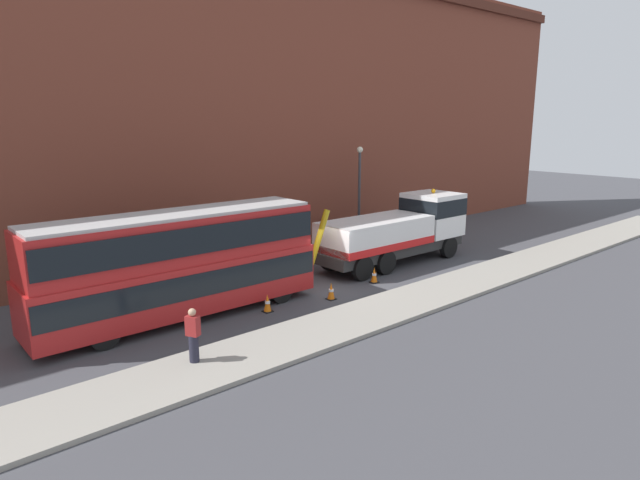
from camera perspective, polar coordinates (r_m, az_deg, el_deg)
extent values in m
plane|color=#424247|center=(24.82, -0.20, -4.84)|extent=(120.00, 120.00, 0.00)
cube|color=gray|center=(21.96, 7.05, -7.09)|extent=(60.00, 2.80, 0.15)
cube|color=brown|center=(29.31, -9.40, 13.52)|extent=(60.00, 1.20, 16.00)
cube|color=#2D2D2D|center=(28.65, 7.55, -0.81)|extent=(9.02, 2.29, 0.55)
cube|color=white|center=(30.78, 11.62, 2.68)|extent=(2.62, 2.62, 2.30)
cube|color=black|center=(30.71, 11.66, 3.51)|extent=(2.65, 2.65, 0.90)
cube|color=silver|center=(27.50, 5.80, 0.76)|extent=(6.12, 2.65, 1.40)
cube|color=red|center=(27.61, 5.77, -0.30)|extent=(6.12, 2.70, 0.36)
cylinder|color=#B79914|center=(24.94, -0.10, 0.30)|extent=(1.24, 0.29, 2.52)
sphere|color=orange|center=(30.59, 11.73, 5.03)|extent=(0.24, 0.24, 0.24)
cylinder|color=black|center=(31.86, 10.03, -0.04)|extent=(1.16, 0.35, 1.16)
cylinder|color=black|center=(30.54, 13.24, -0.73)|extent=(1.16, 0.35, 1.16)
cylinder|color=black|center=(28.26, 3.55, -1.48)|extent=(1.16, 0.35, 1.16)
cylinder|color=black|center=(26.77, 6.86, -2.35)|extent=(1.16, 0.35, 1.16)
cylinder|color=black|center=(27.21, 1.13, -2.01)|extent=(1.16, 0.35, 1.16)
cylinder|color=black|center=(25.65, 4.43, -2.96)|extent=(1.16, 0.35, 1.16)
cube|color=#AD1E1E|center=(21.35, -14.34, -4.55)|extent=(11.02, 2.60, 1.90)
cube|color=#AD1E1E|center=(20.90, -14.60, 0.17)|extent=(10.80, 2.49, 1.70)
cube|color=black|center=(21.28, -14.37, -3.91)|extent=(10.91, 2.64, 0.90)
cube|color=black|center=(20.88, -14.62, 0.44)|extent=(10.69, 2.64, 1.00)
cube|color=#B2B2B2|center=(20.73, -14.74, 2.63)|extent=(10.58, 2.39, 0.12)
cube|color=yellow|center=(23.88, -2.58, 0.74)|extent=(0.07, 1.50, 0.44)
cylinder|color=black|center=(24.31, -7.13, -4.04)|extent=(1.04, 0.31, 1.04)
cylinder|color=black|center=(22.61, -4.09, -5.25)|extent=(1.04, 0.31, 1.04)
cylinder|color=black|center=(21.43, -23.51, -7.32)|extent=(1.04, 0.31, 1.04)
cylinder|color=black|center=(19.49, -21.57, -9.12)|extent=(1.04, 0.31, 1.04)
cylinder|color=#232333|center=(17.41, -13.00, -10.95)|extent=(0.40, 0.40, 0.85)
cube|color=maroon|center=(17.14, -13.12, -8.70)|extent=(0.41, 0.47, 0.62)
sphere|color=tan|center=(16.99, -13.19, -7.34)|extent=(0.24, 0.24, 0.24)
cone|color=orange|center=(21.64, -5.50, -6.56)|extent=(0.32, 0.32, 0.72)
cylinder|color=white|center=(21.63, -5.50, -6.47)|extent=(0.21, 0.21, 0.10)
cube|color=black|center=(21.75, -5.48, -7.40)|extent=(0.36, 0.36, 0.04)
cone|color=orange|center=(22.98, 1.17, -5.35)|extent=(0.32, 0.32, 0.72)
cylinder|color=white|center=(22.97, 1.17, -5.26)|extent=(0.21, 0.21, 0.10)
cube|color=black|center=(23.09, 1.16, -6.15)|extent=(0.36, 0.36, 0.04)
cone|color=orange|center=(25.40, 5.67, -3.65)|extent=(0.32, 0.32, 0.72)
cylinder|color=white|center=(25.39, 5.67, -3.57)|extent=(0.21, 0.21, 0.10)
cube|color=black|center=(25.50, 5.65, -4.38)|extent=(0.36, 0.36, 0.04)
cylinder|color=#38383D|center=(32.51, 4.10, 4.26)|extent=(0.16, 0.16, 5.50)
sphere|color=#EAE5C6|center=(32.22, 4.18, 9.37)|extent=(0.36, 0.36, 0.36)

